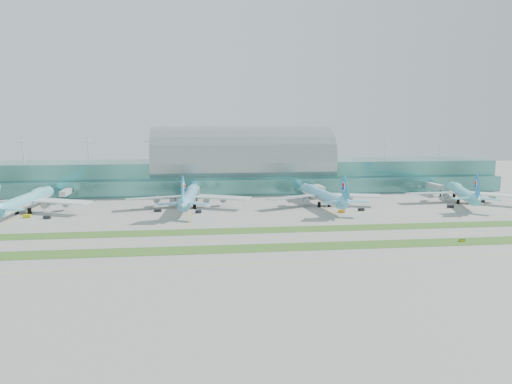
{
  "coord_description": "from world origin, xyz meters",
  "views": [
    {
      "loc": [
        -32.58,
        -203.78,
        45.56
      ],
      "look_at": [
        0.0,
        55.0,
        9.0
      ],
      "focal_mm": 35.0,
      "sensor_mm": 36.0,
      "label": 1
    }
  ],
  "objects": [
    {
      "name": "gse_h",
      "position": [
        130.56,
        59.87,
        0.74
      ],
      "size": [
        4.06,
        2.28,
        1.49
      ],
      "primitive_type": "cube",
      "rotation": [
        0.0,
        0.0,
        -0.07
      ],
      "color": "black",
      "rests_on": "ground"
    },
    {
      "name": "gse_f",
      "position": [
        53.41,
        42.09,
        0.72
      ],
      "size": [
        3.35,
        2.32,
        1.44
      ],
      "primitive_type": "cube",
      "rotation": [
        0.0,
        0.0,
        0.2
      ],
      "color": "black",
      "rests_on": "ground"
    },
    {
      "name": "taxiway_sign_east",
      "position": [
        69.29,
        -28.19,
        0.51
      ],
      "size": [
        2.44,
        0.41,
        1.03
      ],
      "rotation": [
        0.0,
        0.0,
        -0.05
      ],
      "color": "black",
      "rests_on": "ground"
    },
    {
      "name": "taxiline_a",
      "position": [
        0.0,
        -48.0,
        0.01
      ],
      "size": [
        420.0,
        0.35,
        0.01
      ],
      "primitive_type": "cube",
      "color": "yellow",
      "rests_on": "ground"
    },
    {
      "name": "terminal",
      "position": [
        0.01,
        128.79,
        14.23
      ],
      "size": [
        340.0,
        69.1,
        36.0
      ],
      "color": "#3D7A75",
      "rests_on": "ground"
    },
    {
      "name": "gse_d",
      "position": [
        -30.53,
        46.22,
        0.77
      ],
      "size": [
        3.21,
        1.86,
        1.54
      ],
      "primitive_type": "cube",
      "rotation": [
        0.0,
        0.0,
        -0.09
      ],
      "color": "black",
      "rests_on": "ground"
    },
    {
      "name": "grass_strip_near",
      "position": [
        0.0,
        -28.0,
        0.04
      ],
      "size": [
        420.0,
        12.0,
        0.08
      ],
      "primitive_type": "cube",
      "color": "#2D591E",
      "rests_on": "ground"
    },
    {
      "name": "airliner_b",
      "position": [
        -35.02,
        63.89,
        6.42
      ],
      "size": [
        66.44,
        75.66,
        20.81
      ],
      "rotation": [
        0.0,
        0.0,
        -0.08
      ],
      "color": "#63B2DA",
      "rests_on": "ground"
    },
    {
      "name": "taxiline_d",
      "position": [
        0.0,
        40.0,
        0.01
      ],
      "size": [
        420.0,
        0.35,
        0.01
      ],
      "primitive_type": "cube",
      "color": "yellow",
      "rests_on": "ground"
    },
    {
      "name": "grass_strip_far",
      "position": [
        0.0,
        2.0,
        0.04
      ],
      "size": [
        420.0,
        12.0,
        0.08
      ],
      "primitive_type": "cube",
      "color": "#2D591E",
      "rests_on": "ground"
    },
    {
      "name": "gse_b",
      "position": [
        -102.18,
        39.99,
        0.75
      ],
      "size": [
        3.45,
        2.11,
        1.5
      ],
      "primitive_type": "cube",
      "rotation": [
        0.0,
        0.0,
        -0.08
      ],
      "color": "black",
      "rests_on": "ground"
    },
    {
      "name": "airliner_a",
      "position": [
        -117.16,
        58.45,
        6.68
      ],
      "size": [
        69.22,
        78.71,
        21.66
      ],
      "rotation": [
        0.0,
        0.0,
        -0.06
      ],
      "color": "#5DBCCE",
      "rests_on": "ground"
    },
    {
      "name": "gse_a",
      "position": [
        -112.55,
        44.01,
        0.78
      ],
      "size": [
        3.74,
        1.9,
        1.55
      ],
      "primitive_type": "cube",
      "rotation": [
        0.0,
        0.0,
        0.08
      ],
      "color": "#C8BF0B",
      "rests_on": "ground"
    },
    {
      "name": "gse_e",
      "position": [
        41.84,
        38.55,
        0.71
      ],
      "size": [
        3.61,
        2.29,
        1.41
      ],
      "primitive_type": "cube",
      "rotation": [
        0.0,
        0.0,
        -0.22
      ],
      "color": "orange",
      "rests_on": "ground"
    },
    {
      "name": "gse_c",
      "position": [
        -51.16,
        52.39,
        0.71
      ],
      "size": [
        3.79,
        2.0,
        1.41
      ],
      "primitive_type": "cube",
      "rotation": [
        0.0,
        0.0,
        -0.09
      ],
      "color": "black",
      "rests_on": "ground"
    },
    {
      "name": "airliner_d",
      "position": [
        119.26,
        60.29,
        6.13
      ],
      "size": [
        60.53,
        70.26,
        19.86
      ],
      "rotation": [
        0.0,
        0.0,
        -0.31
      ],
      "color": "#67D6E3",
      "rests_on": "ground"
    },
    {
      "name": "taxiline_b",
      "position": [
        0.0,
        -14.0,
        0.01
      ],
      "size": [
        420.0,
        0.35,
        0.01
      ],
      "primitive_type": "cube",
      "color": "yellow",
      "rests_on": "ground"
    },
    {
      "name": "airliner_c",
      "position": [
        37.14,
        60.27,
        6.25
      ],
      "size": [
        64.62,
        73.62,
        20.25
      ],
      "rotation": [
        0.0,
        0.0,
        0.09
      ],
      "color": "#6AC9EA",
      "rests_on": "ground"
    },
    {
      "name": "gse_g",
      "position": [
        104.09,
        45.04,
        0.77
      ],
      "size": [
        3.36,
        2.25,
        1.53
      ],
      "primitive_type": "cube",
      "rotation": [
        0.0,
        0.0,
        0.14
      ],
      "color": "black",
      "rests_on": "ground"
    },
    {
      "name": "taxiline_c",
      "position": [
        0.0,
        18.0,
        0.01
      ],
      "size": [
        420.0,
        0.35,
        0.01
      ],
      "primitive_type": "cube",
      "color": "yellow",
      "rests_on": "ground"
    },
    {
      "name": "ground",
      "position": [
        0.0,
        0.0,
        0.0
      ],
      "size": [
        700.0,
        700.0,
        0.0
      ],
      "primitive_type": "plane",
      "color": "gray",
      "rests_on": "ground"
    }
  ]
}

